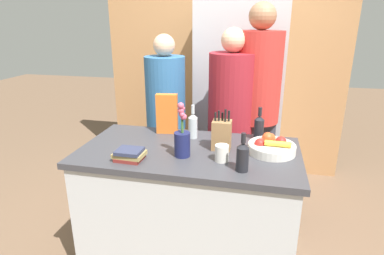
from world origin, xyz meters
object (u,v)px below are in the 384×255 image
Objects in this scene: book_stack at (129,154)px; person_in_blue at (230,119)px; fruit_bowl at (271,146)px; person_at_sink at (166,115)px; bottle_vinegar at (243,156)px; bottle_oil at (259,127)px; flower_vase at (182,139)px; cereal_box at (167,114)px; person_in_red_tee at (257,104)px; knife_block at (222,135)px; refrigerator at (239,97)px; coffee_mug at (222,153)px; bottle_wine at (193,125)px.

book_stack is 0.11× the size of person_in_blue.
person_at_sink is (-0.91, 0.69, -0.05)m from fruit_bowl.
bottle_oil is at bearing 81.61° from bottle_vinegar.
flower_vase is at bearing -139.09° from bottle_oil.
cereal_box is 0.16× the size of person_in_red_tee.
fruit_bowl is at bearing 18.84° from flower_vase.
knife_block is at bearing -51.46° from person_at_sink.
refrigerator is 1.49m from coffee_mug.
fruit_bowl is 1.63× the size of book_stack.
person_at_sink reaches higher than knife_block.
refrigerator is 1.68m from book_stack.
refrigerator is 6.21× the size of fruit_bowl.
cereal_box reaches higher than bottle_vinegar.
fruit_bowl is at bearing -67.52° from bottle_oil.
person_at_sink is at bearing 125.06° from coffee_mug.
knife_block is 1.48× the size of book_stack.
flower_vase is at bearing -98.78° from refrigerator.
knife_block is at bearing 98.87° from coffee_mug.
person_in_blue reaches higher than bottle_oil.
person_in_red_tee is (-0.03, 0.49, 0.04)m from bottle_oil.
bottle_oil is (-0.09, 0.21, 0.05)m from fruit_bowl.
flower_vase reaches higher than bottle_oil.
coffee_mug is 0.07× the size of person_in_blue.
knife_block is 1.21× the size of bottle_vinegar.
flower_vase is 1.43× the size of bottle_wine.
bottle_vinegar is 1.25m from person_at_sink.
person_in_red_tee is (0.20, 0.11, 0.11)m from person_in_blue.
bottle_wine is (-0.55, 0.14, 0.06)m from fruit_bowl.
flower_vase is 2.86× the size of coffee_mug.
coffee_mug is 0.43m from bottle_wine.
flower_vase is 0.96m from person_at_sink.
refrigerator reaches higher than bottle_oil.
fruit_bowl is 2.51× the size of coffee_mug.
coffee_mug is 0.07× the size of person_in_red_tee.
person_in_blue is (-0.03, 0.79, -0.03)m from coffee_mug.
fruit_bowl reaches higher than coffee_mug.
fruit_bowl is 0.35m from coffee_mug.
person_in_red_tee reaches higher than bottle_oil.
fruit_bowl is at bearing -107.05° from person_in_red_tee.
bottle_vinegar is 1.01m from person_in_red_tee.
fruit_bowl is 0.16× the size of person_in_red_tee.
fruit_bowl is 0.57m from bottle_wine.
cereal_box is 0.63m from coffee_mug.
coffee_mug is at bearing 139.77° from bottle_vinegar.
refrigerator is 1.17m from bottle_wine.
refrigerator is 1.49m from flower_vase.
bottle_vinegar is 0.12× the size of person_in_red_tee.
bottle_oil is 0.13× the size of person_in_red_tee.
bottle_wine reaches higher than book_stack.
coffee_mug is 0.79m from person_in_blue.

